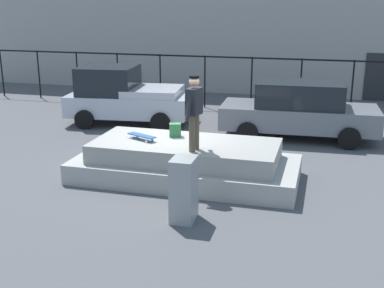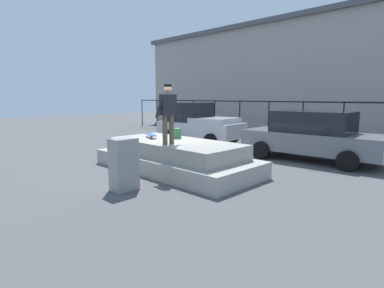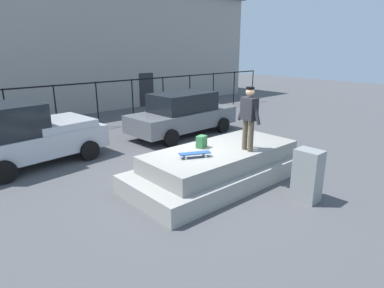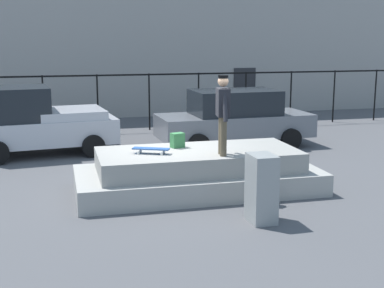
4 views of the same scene
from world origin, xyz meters
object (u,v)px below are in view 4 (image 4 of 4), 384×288
at_px(car_silver_pickup_near, 36,121).
at_px(car_grey_sedan_mid, 234,118).
at_px(skateboard, 151,149).
at_px(skateboarder, 223,110).
at_px(backpack, 177,140).
at_px(utility_box, 262,188).

distance_m(car_silver_pickup_near, car_grey_sedan_mid, 5.88).
bearing_deg(skateboard, car_silver_pickup_near, 117.01).
height_order(skateboarder, backpack, skateboarder).
height_order(skateboarder, skateboard, skateboarder).
height_order(car_grey_sedan_mid, utility_box, car_grey_sedan_mid).
distance_m(skateboard, car_grey_sedan_mid, 5.65).
bearing_deg(utility_box, car_silver_pickup_near, 119.66).
distance_m(backpack, utility_box, 2.82).
distance_m(skateboard, backpack, 0.84).
bearing_deg(skateboard, car_grey_sedan_mid, 53.20).
bearing_deg(utility_box, skateboard, 127.14).
relative_size(skateboarder, skateboard, 2.08).
bearing_deg(car_grey_sedan_mid, car_silver_pickup_near, 176.55).
distance_m(skateboard, utility_box, 2.72).
bearing_deg(car_silver_pickup_near, car_grey_sedan_mid, -3.45).
relative_size(car_grey_sedan_mid, utility_box, 3.80).
distance_m(car_grey_sedan_mid, utility_box, 6.86).
height_order(skateboard, car_grey_sedan_mid, car_grey_sedan_mid).
bearing_deg(utility_box, backpack, 109.58).
relative_size(skateboard, backpack, 2.43).
xyz_separation_m(skateboard, car_silver_pickup_near, (-2.49, 4.88, -0.06)).
bearing_deg(backpack, car_grey_sedan_mid, 39.54).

